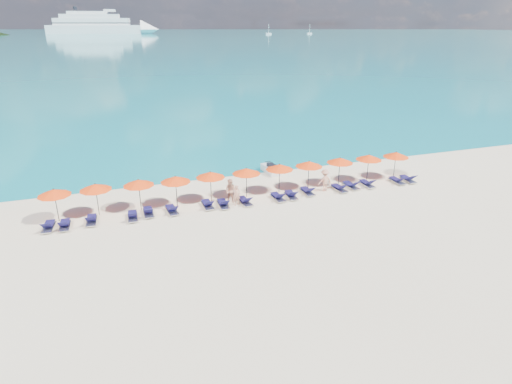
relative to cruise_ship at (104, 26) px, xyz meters
name	(u,v)px	position (x,y,z in m)	size (l,w,h in m)	color
ground	(271,226)	(-0.24, -594.03, -9.98)	(1400.00, 1400.00, 0.00)	beige
sea	(104,33)	(-0.24, 65.97, -9.98)	(1600.00, 1300.00, 0.01)	#1FA9B2
cruise_ship	(104,26)	(0.00, 0.00, 0.00)	(139.55, 44.16, 38.37)	white
sailboat_near	(269,33)	(186.24, -101.31, -8.73)	(6.69, 2.23, 12.27)	white
sailboat_far	(310,33)	(245.17, -92.71, -8.79)	(6.33, 2.11, 11.61)	white
jetski	(271,169)	(3.44, -584.31, -9.63)	(1.02, 2.44, 0.85)	silver
beachgoer_a	(237,195)	(-1.34, -590.11, -9.24)	(0.54, 0.36, 1.48)	tan
beachgoer_b	(231,191)	(-1.63, -589.55, -9.09)	(0.87, 0.50, 1.79)	tan
beachgoer_c	(325,180)	(5.81, -589.65, -9.12)	(1.12, 0.52, 1.73)	tan
umbrella_0	(54,192)	(-13.11, -588.81, -7.97)	(2.10, 2.10, 2.28)	black
umbrella_1	(95,187)	(-10.62, -588.66, -7.97)	(2.10, 2.10, 2.28)	black
umbrella_2	(138,183)	(-7.86, -588.73, -7.97)	(2.10, 2.10, 2.28)	black
umbrella_3	(175,179)	(-5.39, -588.88, -7.97)	(2.10, 2.10, 2.28)	black
umbrella_4	(210,175)	(-2.88, -588.74, -7.97)	(2.10, 2.10, 2.28)	black
umbrella_5	(246,171)	(-0.21, -588.81, -7.97)	(2.10, 2.10, 2.28)	black
umbrella_6	(280,167)	(2.44, -588.71, -7.97)	(2.10, 2.10, 2.28)	black
umbrella_7	(309,164)	(4.85, -588.77, -7.97)	(2.10, 2.10, 2.28)	black
umbrella_8	(340,160)	(7.57, -588.72, -7.97)	(2.10, 2.10, 2.28)	black
umbrella_9	(369,157)	(10.17, -588.77, -7.97)	(2.10, 2.10, 2.28)	black
umbrella_10	(396,155)	(12.71, -588.85, -7.97)	(2.10, 2.10, 2.28)	black
lounger_0	(48,226)	(-13.62, -589.95, -9.75)	(0.79, 1.75, 0.66)	silver
lounger_1	(65,225)	(-12.68, -590.06, -9.75)	(0.67, 1.72, 0.66)	silver
lounger_2	(91,220)	(-11.09, -589.85, -9.75)	(0.72, 1.73, 0.66)	silver
lounger_3	(133,216)	(-8.52, -590.09, -9.75)	(0.69, 1.73, 0.66)	silver
lounger_4	(148,212)	(-7.48, -589.77, -9.75)	(0.63, 1.71, 0.66)	silver
lounger_5	(172,210)	(-5.92, -589.93, -9.75)	(0.78, 1.75, 0.66)	silver
lounger_6	(208,204)	(-3.42, -589.83, -9.75)	(0.64, 1.71, 0.66)	silver
lounger_7	(223,204)	(-2.35, -590.09, -9.75)	(0.66, 1.72, 0.66)	silver
lounger_8	(245,201)	(-0.77, -590.11, -9.75)	(0.79, 1.75, 0.66)	silver
lounger_9	(278,197)	(1.76, -590.15, -9.75)	(0.69, 1.72, 0.66)	silver
lounger_10	(291,195)	(2.83, -590.11, -9.75)	(0.77, 1.75, 0.66)	silver
lounger_11	(307,191)	(4.31, -589.80, -9.75)	(0.62, 1.70, 0.66)	silver
lounger_12	(339,188)	(6.93, -590.02, -9.75)	(0.74, 1.74, 0.66)	silver
lounger_13	(351,185)	(8.10, -589.80, -9.75)	(0.76, 1.75, 0.66)	silver
lounger_14	(367,183)	(9.49, -589.87, -9.75)	(0.63, 1.70, 0.66)	silver
lounger_15	(397,180)	(12.19, -590.05, -9.75)	(0.64, 1.71, 0.66)	silver
lounger_16	(408,179)	(13.25, -590.03, -9.75)	(0.67, 1.72, 0.66)	silver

